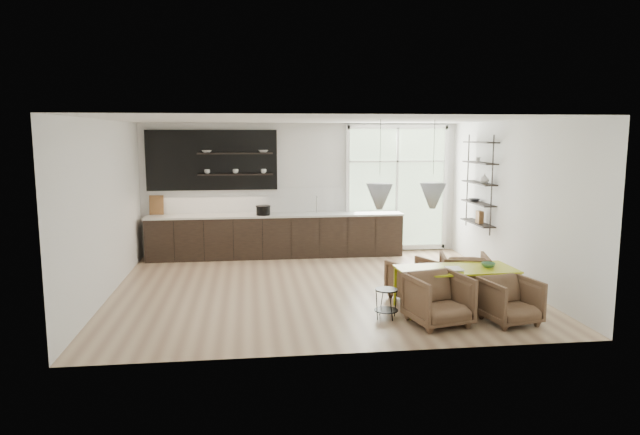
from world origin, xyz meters
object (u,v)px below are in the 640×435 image
(dining_table, at_px, (456,271))
(wire_stool, at_px, (386,299))
(armchair_front_right, at_px, (510,301))
(armchair_back_right, at_px, (464,274))
(armchair_back_left, at_px, (414,280))
(armchair_front_left, at_px, (438,299))

(dining_table, xyz_separation_m, wire_stool, (-1.15, -0.28, -0.32))
(dining_table, xyz_separation_m, armchair_front_right, (0.54, -0.70, -0.28))
(wire_stool, bearing_deg, armchair_back_right, 33.70)
(dining_table, height_order, wire_stool, dining_table)
(dining_table, height_order, armchair_back_right, armchair_back_right)
(armchair_back_left, bearing_deg, dining_table, 103.02)
(armchair_front_left, distance_m, armchair_front_right, 1.04)
(armchair_front_right, bearing_deg, armchair_back_left, 115.97)
(armchair_back_left, height_order, armchair_front_right, armchair_front_right)
(armchair_back_right, xyz_separation_m, armchair_front_right, (0.11, -1.48, -0.02))
(armchair_back_left, bearing_deg, armchair_front_left, 65.11)
(armchair_back_right, bearing_deg, armchair_front_left, 69.84)
(armchair_back_left, xyz_separation_m, armchair_front_left, (-0.01, -1.26, 0.04))
(dining_table, relative_size, armchair_back_left, 2.54)
(armchair_back_left, height_order, wire_stool, armchair_back_left)
(dining_table, height_order, armchair_front_right, armchair_front_right)
(dining_table, bearing_deg, armchair_front_right, -54.82)
(armchair_back_left, relative_size, armchair_front_right, 0.99)
(armchair_front_left, distance_m, wire_stool, 0.75)
(armchair_front_right, bearing_deg, armchair_front_left, 164.51)
(dining_table, xyz_separation_m, armchair_back_left, (-0.48, 0.62, -0.28))
(armchair_back_left, distance_m, armchair_front_left, 1.26)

